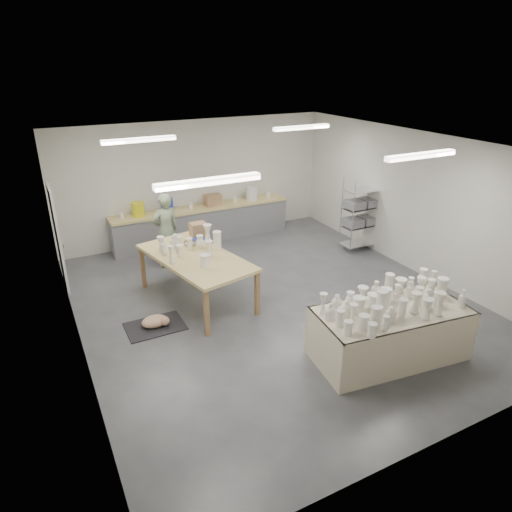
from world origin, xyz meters
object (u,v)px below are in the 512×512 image
work_table (195,253)px  potter (166,231)px  drying_table (390,330)px  red_stool (164,249)px

work_table → potter: potter is taller
potter → drying_table: bearing=104.7°
drying_table → work_table: work_table is taller
work_table → potter: (-0.08, 1.66, -0.08)m
work_table → red_stool: bearing=80.3°
drying_table → work_table: size_ratio=0.93×
potter → red_stool: potter is taller
work_table → potter: 1.66m
drying_table → work_table: (-1.99, 3.24, 0.46)m
drying_table → red_stool: bearing=118.6°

